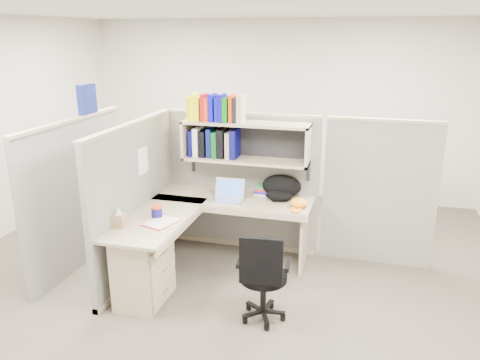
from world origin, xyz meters
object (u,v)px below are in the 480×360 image
(laptop, at_px, (227,191))
(task_chair, at_px, (263,290))
(backpack, at_px, (281,188))
(snack_canister, at_px, (157,211))
(desk, at_px, (170,250))

(laptop, xyz_separation_m, task_chair, (0.64, -1.02, -0.54))
(backpack, bearing_deg, snack_canister, -160.40)
(desk, relative_size, task_chair, 1.98)
(laptop, relative_size, task_chair, 0.37)
(desk, relative_size, snack_canister, 15.44)
(desk, bearing_deg, backpack, 46.36)
(laptop, xyz_separation_m, snack_canister, (-0.54, -0.62, -0.06))
(desk, bearing_deg, snack_canister, 148.29)
(laptop, bearing_deg, task_chair, -59.61)
(backpack, relative_size, snack_canister, 3.86)
(backpack, bearing_deg, task_chair, -104.34)
(desk, xyz_separation_m, backpack, (0.91, 0.96, 0.42))
(task_chair, bearing_deg, desk, 163.88)
(laptop, height_order, snack_canister, laptop)
(laptop, relative_size, snack_canister, 2.89)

